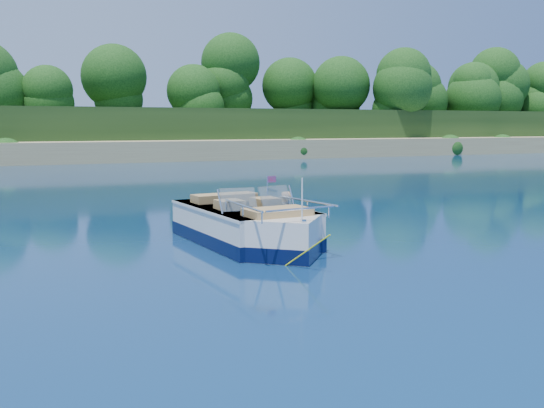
# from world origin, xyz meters

# --- Properties ---
(ground) EXTENTS (160.00, 160.00, 0.00)m
(ground) POSITION_xyz_m (0.00, 0.00, 0.00)
(ground) COLOR #091C42
(ground) RESTS_ON ground
(shoreline) EXTENTS (170.00, 59.00, 6.00)m
(shoreline) POSITION_xyz_m (0.00, 63.77, 0.98)
(shoreline) COLOR #9A8659
(shoreline) RESTS_ON ground
(treeline) EXTENTS (150.00, 7.12, 8.19)m
(treeline) POSITION_xyz_m (0.04, 41.01, 5.55)
(treeline) COLOR black
(treeline) RESTS_ON ground
(motorboat) EXTENTS (2.47, 5.76, 1.92)m
(motorboat) POSITION_xyz_m (-1.46, 3.41, 0.37)
(motorboat) COLOR white
(motorboat) RESTS_ON ground
(tow_tube) EXTENTS (1.57, 1.57, 0.32)m
(tow_tube) POSITION_xyz_m (0.28, 5.24, 0.08)
(tow_tube) COLOR yellow
(tow_tube) RESTS_ON ground
(boy) EXTENTS (0.50, 0.88, 1.64)m
(boy) POSITION_xyz_m (0.28, 5.33, 0.00)
(boy) COLOR tan
(boy) RESTS_ON ground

